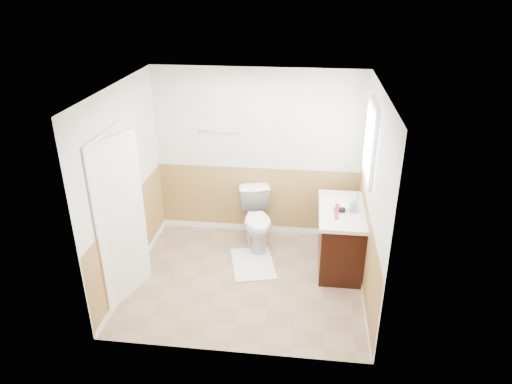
# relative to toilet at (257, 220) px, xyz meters

# --- Properties ---
(floor) EXTENTS (3.00, 3.00, 0.00)m
(floor) POSITION_rel_toilet_xyz_m (-0.04, -0.88, -0.41)
(floor) COLOR #8C7051
(floor) RESTS_ON ground
(ceiling) EXTENTS (3.00, 3.00, 0.00)m
(ceiling) POSITION_rel_toilet_xyz_m (-0.04, -0.88, 2.09)
(ceiling) COLOR white
(ceiling) RESTS_ON floor
(wall_back) EXTENTS (3.00, 0.00, 3.00)m
(wall_back) POSITION_rel_toilet_xyz_m (-0.04, 0.42, 0.84)
(wall_back) COLOR silver
(wall_back) RESTS_ON floor
(wall_front) EXTENTS (3.00, 0.00, 3.00)m
(wall_front) POSITION_rel_toilet_xyz_m (-0.04, -2.18, 0.84)
(wall_front) COLOR silver
(wall_front) RESTS_ON floor
(wall_left) EXTENTS (0.00, 3.00, 3.00)m
(wall_left) POSITION_rel_toilet_xyz_m (-1.54, -0.88, 0.84)
(wall_left) COLOR silver
(wall_left) RESTS_ON floor
(wall_right) EXTENTS (0.00, 3.00, 3.00)m
(wall_right) POSITION_rel_toilet_xyz_m (1.46, -0.88, 0.84)
(wall_right) COLOR silver
(wall_right) RESTS_ON floor
(wainscot_back) EXTENTS (3.00, 0.00, 3.00)m
(wainscot_back) POSITION_rel_toilet_xyz_m (-0.04, 0.41, 0.09)
(wainscot_back) COLOR #A58242
(wainscot_back) RESTS_ON floor
(wainscot_front) EXTENTS (3.00, 0.00, 3.00)m
(wainscot_front) POSITION_rel_toilet_xyz_m (-0.04, -2.17, 0.09)
(wainscot_front) COLOR #A58242
(wainscot_front) RESTS_ON floor
(wainscot_left) EXTENTS (0.00, 2.60, 2.60)m
(wainscot_left) POSITION_rel_toilet_xyz_m (-1.53, -0.88, 0.09)
(wainscot_left) COLOR #A58242
(wainscot_left) RESTS_ON floor
(wainscot_right) EXTENTS (0.00, 2.60, 2.60)m
(wainscot_right) POSITION_rel_toilet_xyz_m (1.44, -0.88, 0.09)
(wainscot_right) COLOR #A58242
(wainscot_right) RESTS_ON floor
(toilet) EXTENTS (0.64, 0.89, 0.82)m
(toilet) POSITION_rel_toilet_xyz_m (0.00, 0.00, 0.00)
(toilet) COLOR white
(toilet) RESTS_ON floor
(bath_mat) EXTENTS (0.73, 0.91, 0.02)m
(bath_mat) POSITION_rel_toilet_xyz_m (0.00, -0.53, -0.40)
(bath_mat) COLOR silver
(bath_mat) RESTS_ON floor
(vanity_cabinet) EXTENTS (0.55, 1.10, 0.80)m
(vanity_cabinet) POSITION_rel_toilet_xyz_m (1.17, -0.38, -0.01)
(vanity_cabinet) COLOR black
(vanity_cabinet) RESTS_ON floor
(vanity_knob_left) EXTENTS (0.03, 0.03, 0.03)m
(vanity_knob_left) POSITION_rel_toilet_xyz_m (0.87, -0.48, 0.14)
(vanity_knob_left) COLOR silver
(vanity_knob_left) RESTS_ON vanity_cabinet
(vanity_knob_right) EXTENTS (0.03, 0.03, 0.03)m
(vanity_knob_right) POSITION_rel_toilet_xyz_m (0.87, -0.28, 0.14)
(vanity_knob_right) COLOR silver
(vanity_knob_right) RESTS_ON vanity_cabinet
(countertop) EXTENTS (0.60, 1.15, 0.05)m
(countertop) POSITION_rel_toilet_xyz_m (1.16, -0.38, 0.42)
(countertop) COLOR white
(countertop) RESTS_ON vanity_cabinet
(sink_basin) EXTENTS (0.36, 0.36, 0.02)m
(sink_basin) POSITION_rel_toilet_xyz_m (1.17, -0.23, 0.45)
(sink_basin) COLOR white
(sink_basin) RESTS_ON countertop
(faucet) EXTENTS (0.02, 0.02, 0.14)m
(faucet) POSITION_rel_toilet_xyz_m (1.35, -0.23, 0.51)
(faucet) COLOR #BBBBC2
(faucet) RESTS_ON countertop
(lotion_bottle) EXTENTS (0.05, 0.05, 0.22)m
(lotion_bottle) POSITION_rel_toilet_xyz_m (1.07, -0.66, 0.55)
(lotion_bottle) COLOR #CD356C
(lotion_bottle) RESTS_ON countertop
(soap_dispenser) EXTENTS (0.10, 0.10, 0.18)m
(soap_dispenser) POSITION_rel_toilet_xyz_m (1.29, -0.44, 0.53)
(soap_dispenser) COLOR #8C919E
(soap_dispenser) RESTS_ON countertop
(hair_dryer_body) EXTENTS (0.14, 0.07, 0.07)m
(hair_dryer_body) POSITION_rel_toilet_xyz_m (1.12, -0.47, 0.48)
(hair_dryer_body) COLOR black
(hair_dryer_body) RESTS_ON countertop
(hair_dryer_handle) EXTENTS (0.03, 0.03, 0.07)m
(hair_dryer_handle) POSITION_rel_toilet_xyz_m (1.09, -0.46, 0.45)
(hair_dryer_handle) COLOR black
(hair_dryer_handle) RESTS_ON countertop
(mirror_panel) EXTENTS (0.02, 0.35, 0.90)m
(mirror_panel) POSITION_rel_toilet_xyz_m (1.43, 0.22, 1.14)
(mirror_panel) COLOR silver
(mirror_panel) RESTS_ON wall_right
(window_frame) EXTENTS (0.04, 0.80, 1.00)m
(window_frame) POSITION_rel_toilet_xyz_m (1.43, -0.29, 1.34)
(window_frame) COLOR white
(window_frame) RESTS_ON wall_right
(window_glass) EXTENTS (0.01, 0.70, 0.90)m
(window_glass) POSITION_rel_toilet_xyz_m (1.44, -0.29, 1.34)
(window_glass) COLOR white
(window_glass) RESTS_ON wall_right
(door) EXTENTS (0.29, 0.78, 2.04)m
(door) POSITION_rel_toilet_xyz_m (-1.44, -1.33, 0.61)
(door) COLOR white
(door) RESTS_ON wall_left
(door_frame) EXTENTS (0.02, 0.92, 2.10)m
(door_frame) POSITION_rel_toilet_xyz_m (-1.52, -1.33, 0.62)
(door_frame) COLOR white
(door_frame) RESTS_ON wall_left
(door_knob) EXTENTS (0.06, 0.06, 0.06)m
(door_knob) POSITION_rel_toilet_xyz_m (-1.38, -1.00, 0.54)
(door_knob) COLOR silver
(door_knob) RESTS_ON door
(towel_bar) EXTENTS (0.62, 0.02, 0.02)m
(towel_bar) POSITION_rel_toilet_xyz_m (-0.59, 0.37, 1.19)
(towel_bar) COLOR silver
(towel_bar) RESTS_ON wall_back
(tp_holder_bar) EXTENTS (0.14, 0.02, 0.02)m
(tp_holder_bar) POSITION_rel_toilet_xyz_m (-0.14, 0.35, 0.29)
(tp_holder_bar) COLOR silver
(tp_holder_bar) RESTS_ON wall_back
(tp_roll) EXTENTS (0.10, 0.11, 0.11)m
(tp_roll) POSITION_rel_toilet_xyz_m (-0.14, 0.35, 0.29)
(tp_roll) COLOR white
(tp_roll) RESTS_ON tp_holder_bar
(tp_sheet) EXTENTS (0.10, 0.01, 0.16)m
(tp_sheet) POSITION_rel_toilet_xyz_m (-0.14, 0.35, 0.18)
(tp_sheet) COLOR white
(tp_sheet) RESTS_ON tp_roll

